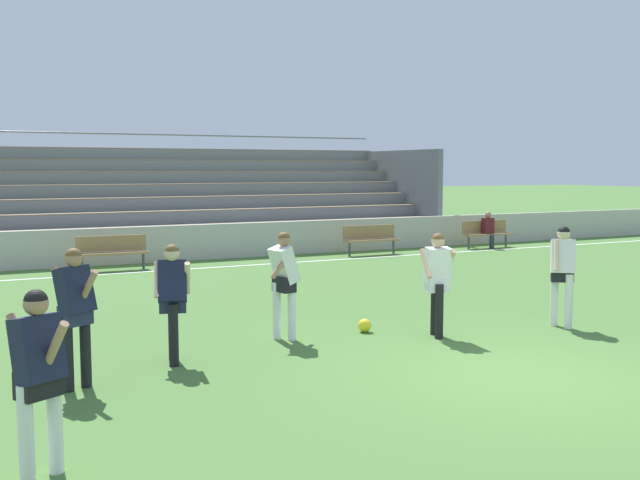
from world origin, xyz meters
The scene contains 15 objects.
ground_plane centered at (0.00, 0.00, 0.00)m, with size 160.00×160.00×0.00m, color #477033.
field_line_sideline centered at (0.00, 11.66, 0.00)m, with size 44.00×0.12×0.01m, color white.
sideline_wall centered at (0.00, 13.47, 0.51)m, with size 48.00×0.16×1.02m, color #BCB7AD.
bleacher_stand centered at (0.35, 17.26, 1.73)m, with size 17.80×5.59×3.91m.
bench_far_left centered at (9.41, 12.32, 0.55)m, with size 1.80×0.40×0.90m.
bench_near_wall_gap centered at (4.95, 12.32, 0.55)m, with size 1.80×0.40×0.90m.
bench_far_right centered at (-2.80, 12.32, 0.55)m, with size 1.80×0.40×0.90m.
spectator_seated centered at (9.41, 12.20, 0.70)m, with size 0.36×0.42×1.21m.
player_white_trailing_run centered at (0.32, 2.34, 0.97)m, with size 0.54×0.49×1.64m.
player_white_on_ball centered at (-1.92, 3.22, 1.00)m, with size 0.62×0.48×1.68m.
player_dark_overlapping centered at (-5.18, 1.99, 1.03)m, with size 0.50×0.64×1.71m.
player_dark_pressing_high centered at (-5.84, -0.55, 0.98)m, with size 0.48×0.67×1.64m.
player_white_wide_right centered at (2.60, 1.99, 1.01)m, with size 0.62×0.51×1.69m.
player_dark_deep_cover centered at (-3.83, 2.63, 0.97)m, with size 0.56×0.47×1.63m.
soccer_ball centered at (-0.54, 3.12, 0.11)m, with size 0.22×0.22×0.22m, color yellow.
Camera 1 is at (-6.42, -7.06, 2.66)m, focal length 41.30 mm.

